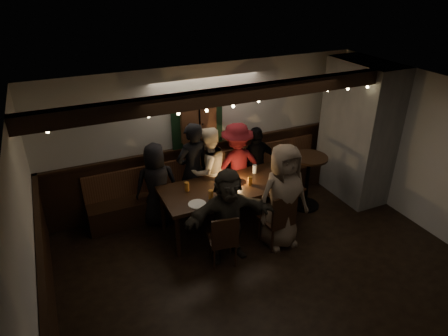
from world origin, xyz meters
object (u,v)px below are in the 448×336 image
chair_near_left (224,238)px  person_c (208,171)px  high_top (308,175)px  person_a (157,185)px  chair_end (290,187)px  chair_near_right (280,218)px  person_d (237,165)px  dining_table (229,189)px  person_f (228,215)px  person_b (193,171)px  person_g (283,197)px  person_e (256,164)px

chair_near_left → person_c: (0.39, 1.53, 0.31)m
high_top → person_a: size_ratio=0.69×
chair_near_left → chair_end: size_ratio=1.03×
chair_near_right → person_c: 1.62m
person_d → dining_table: bearing=55.2°
chair_near_right → person_f: (-0.84, 0.11, 0.20)m
dining_table → person_f: 0.80m
person_b → person_g: 1.70m
person_a → person_c: 0.95m
high_top → person_a: (-2.66, 0.64, 0.09)m
person_c → person_d: person_c is taller
person_b → person_e: person_b is taller
dining_table → high_top: 1.60m
chair_near_left → person_c: person_c is taller
person_c → person_g: bearing=101.2°
dining_table → person_g: (0.57, -0.76, 0.13)m
high_top → person_e: person_e is taller
person_a → person_f: person_f is taller
chair_near_left → person_a: size_ratio=0.60×
dining_table → person_g: size_ratio=1.30×
chair_near_right → person_a: size_ratio=0.67×
person_b → high_top: bearing=149.6°
person_d → person_g: size_ratio=0.92×
chair_near_left → chair_end: 1.94m
chair_near_left → person_d: 1.81m
chair_near_left → chair_near_right: size_ratio=0.90×
person_a → person_f: size_ratio=0.98×
person_b → person_g: bearing=111.7°
chair_end → person_f: 1.76m
person_a → person_b: bearing=-173.6°
dining_table → person_d: 0.78m
person_b → person_d: (0.85, -0.00, -0.07)m
chair_near_left → person_e: size_ratio=0.60×
person_d → chair_near_left: bearing=58.8°
person_c → person_d: bearing=164.1°
chair_near_left → chair_end: chair_near_left is taller
person_a → person_g: (1.62, -1.41, 0.13)m
dining_table → person_g: 0.96m
chair_near_left → person_e: bearing=48.2°
chair_end → person_g: (-0.66, -0.77, 0.39)m
dining_table → person_e: (0.86, 0.64, -0.00)m
person_g → dining_table: bearing=126.6°
person_b → person_g: (0.96, -1.40, -0.01)m
chair_near_left → person_g: 1.13m
chair_end → person_c: (-1.34, 0.64, 0.33)m
person_a → chair_end: bearing=172.0°
person_e → person_f: person_f is taller
person_b → person_c: (0.29, 0.01, -0.07)m
chair_near_right → person_f: size_ratio=0.65×
person_f → person_c: bearing=84.9°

